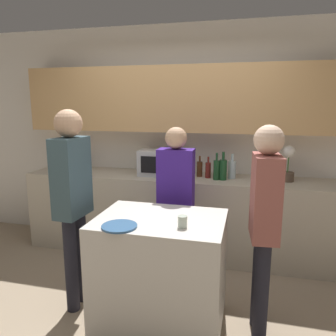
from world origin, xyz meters
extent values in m
plane|color=gray|center=(0.00, 0.00, 0.00)|extent=(14.00, 14.00, 0.00)
cube|color=silver|center=(0.00, 1.74, 1.35)|extent=(6.40, 0.08, 2.70)
cube|color=tan|center=(0.00, 1.54, 1.83)|extent=(3.74, 0.32, 0.75)
cube|color=#B7AD99|center=(0.00, 1.39, 0.47)|extent=(3.60, 0.62, 0.94)
cube|color=beige|center=(0.17, 0.08, 0.45)|extent=(1.00, 0.72, 0.90)
cube|color=#B7BABC|center=(-0.18, 1.45, 1.09)|extent=(0.52, 0.38, 0.30)
cube|color=black|center=(-0.23, 1.25, 1.09)|extent=(0.31, 0.01, 0.19)
cube|color=silver|center=(-1.35, 1.45, 1.03)|extent=(0.26, 0.16, 0.18)
cube|color=black|center=(-1.40, 1.45, 1.12)|extent=(0.02, 0.11, 0.01)
cube|color=black|center=(-1.30, 1.45, 1.12)|extent=(0.02, 0.11, 0.01)
cylinder|color=brown|center=(1.24, 1.45, 0.99)|extent=(0.14, 0.14, 0.10)
cylinder|color=#38662D|center=(1.24, 1.45, 1.13)|extent=(0.01, 0.01, 0.18)
sphere|color=silver|center=(1.24, 1.45, 1.27)|extent=(0.13, 0.13, 0.13)
cylinder|color=#472814|center=(0.27, 1.44, 1.03)|extent=(0.06, 0.06, 0.18)
cylinder|color=#472814|center=(0.27, 1.44, 1.15)|extent=(0.02, 0.02, 0.07)
cylinder|color=maroon|center=(0.37, 1.40, 1.03)|extent=(0.06, 0.06, 0.18)
cylinder|color=maroon|center=(0.37, 1.40, 1.15)|extent=(0.02, 0.02, 0.07)
cylinder|color=#194723|center=(0.48, 1.33, 1.05)|extent=(0.07, 0.07, 0.22)
cylinder|color=#194723|center=(0.48, 1.33, 1.20)|extent=(0.02, 0.02, 0.09)
cylinder|color=#194723|center=(0.55, 1.34, 1.05)|extent=(0.09, 0.09, 0.23)
cylinder|color=#194723|center=(0.55, 1.34, 1.21)|extent=(0.03, 0.03, 0.09)
cylinder|color=silver|center=(0.64, 1.44, 1.04)|extent=(0.09, 0.09, 0.20)
cylinder|color=silver|center=(0.64, 1.44, 1.18)|extent=(0.03, 0.03, 0.08)
cylinder|color=#2D5684|center=(-0.07, -0.18, 0.91)|extent=(0.26, 0.26, 0.01)
cylinder|color=beige|center=(0.38, -0.07, 0.95)|extent=(0.07, 0.07, 0.09)
cylinder|color=black|center=(0.96, 0.07, 0.40)|extent=(0.11, 0.11, 0.79)
cylinder|color=black|center=(0.94, 0.23, 0.40)|extent=(0.11, 0.11, 0.79)
cube|color=#97524A|center=(0.95, 0.15, 1.11)|extent=(0.22, 0.36, 0.63)
sphere|color=beige|center=(0.95, 0.15, 1.53)|extent=(0.21, 0.21, 0.21)
cylinder|color=black|center=(-0.61, 0.20, 0.42)|extent=(0.11, 0.11, 0.84)
cylinder|color=black|center=(-0.62, 0.04, 0.42)|extent=(0.11, 0.11, 0.84)
cube|color=#39515A|center=(-0.61, 0.12, 1.18)|extent=(0.21, 0.35, 0.67)
sphere|color=tan|center=(-0.61, 0.12, 1.62)|extent=(0.23, 0.23, 0.23)
cylinder|color=black|center=(0.23, 0.70, 0.38)|extent=(0.11, 0.11, 0.76)
cylinder|color=black|center=(0.07, 0.69, 0.38)|extent=(0.11, 0.11, 0.76)
cube|color=#391D83|center=(0.15, 0.70, 1.06)|extent=(0.34, 0.20, 0.60)
sphere|color=tan|center=(0.15, 0.70, 1.46)|extent=(0.21, 0.21, 0.21)
camera|label=1|loc=(0.82, -2.26, 1.79)|focal=35.00mm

